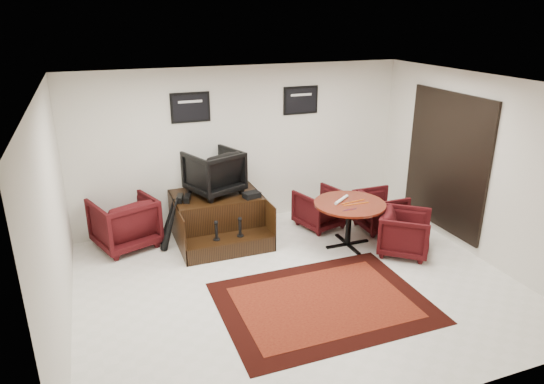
{
  "coord_description": "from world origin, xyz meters",
  "views": [
    {
      "loc": [
        -2.46,
        -5.5,
        3.63
      ],
      "look_at": [
        -0.05,
        0.9,
        1.09
      ],
      "focal_mm": 32.0,
      "sensor_mm": 36.0,
      "label": 1
    }
  ],
  "objects": [
    {
      "name": "shoes_pair",
      "position": [
        -1.22,
        1.86,
        0.8
      ],
      "size": [
        0.29,
        0.31,
        0.1
      ],
      "color": "black",
      "rests_on": "shine_podium"
    },
    {
      "name": "table_chair_corner",
      "position": [
        1.97,
        0.28,
        0.39
      ],
      "size": [
        1.02,
        1.03,
        0.78
      ],
      "primitive_type": "imported",
      "rotation": [
        0.0,
        0.0,
        0.9
      ],
      "color": "black",
      "rests_on": "ground"
    },
    {
      "name": "table_clutter",
      "position": [
        1.3,
        0.76,
        0.76
      ],
      "size": [
        0.57,
        0.33,
        0.01
      ],
      "color": "orange",
      "rests_on": "meeting_table"
    },
    {
      "name": "ground",
      "position": [
        0.0,
        0.0,
        0.0
      ],
      "size": [
        6.0,
        6.0,
        0.0
      ],
      "primitive_type": "plane",
      "color": "white",
      "rests_on": "ground"
    },
    {
      "name": "polish_kit",
      "position": [
        -0.13,
        1.62,
        0.8
      ],
      "size": [
        0.3,
        0.24,
        0.09
      ],
      "primitive_type": "cube",
      "rotation": [
        0.0,
        0.0,
        0.22
      ],
      "color": "black",
      "rests_on": "shine_podium"
    },
    {
      "name": "shine_podium",
      "position": [
        -0.65,
        1.9,
        0.35
      ],
      "size": [
        1.46,
        1.5,
        0.75
      ],
      "color": "black",
      "rests_on": "ground"
    },
    {
      "name": "table_chair_back",
      "position": [
        1.17,
        1.69,
        0.38
      ],
      "size": [
        0.9,
        0.86,
        0.76
      ],
      "primitive_type": "imported",
      "rotation": [
        0.0,
        0.0,
        3.42
      ],
      "color": "black",
      "rests_on": "ground"
    },
    {
      "name": "area_rug",
      "position": [
        0.13,
        -0.56,
        0.01
      ],
      "size": [
        2.71,
        2.03,
        0.01
      ],
      "color": "black",
      "rests_on": "ground"
    },
    {
      "name": "umbrella_black",
      "position": [
        -1.48,
        1.7,
        0.47
      ],
      "size": [
        0.35,
        0.13,
        0.93
      ],
      "primitive_type": null,
      "color": "black",
      "rests_on": "ground"
    },
    {
      "name": "paper_roll",
      "position": [
        1.18,
        0.95,
        0.78
      ],
      "size": [
        0.37,
        0.29,
        0.05
      ],
      "primitive_type": "cylinder",
      "rotation": [
        0.0,
        1.57,
        0.63
      ],
      "color": "white",
      "rests_on": "meeting_table"
    },
    {
      "name": "room_shell",
      "position": [
        0.41,
        0.12,
        1.79
      ],
      "size": [
        6.02,
        5.02,
        2.81
      ],
      "color": "silver",
      "rests_on": "ground"
    },
    {
      "name": "armchair_side",
      "position": [
        -2.16,
        2.1,
        0.47
      ],
      "size": [
        1.14,
        1.1,
        0.93
      ],
      "primitive_type": "imported",
      "rotation": [
        0.0,
        0.0,
        3.49
      ],
      "color": "black",
      "rests_on": "ground"
    },
    {
      "name": "shine_chair",
      "position": [
        -0.65,
        2.05,
        1.16
      ],
      "size": [
        1.01,
        0.98,
        0.82
      ],
      "primitive_type": "imported",
      "rotation": [
        0.0,
        0.0,
        3.51
      ],
      "color": "black",
      "rests_on": "shine_podium"
    },
    {
      "name": "table_chair_window",
      "position": [
        2.12,
        1.22,
        0.38
      ],
      "size": [
        0.69,
        0.74,
        0.76
      ],
      "primitive_type": "imported",
      "rotation": [
        0.0,
        0.0,
        1.57
      ],
      "color": "black",
      "rests_on": "ground"
    },
    {
      "name": "umbrella_hooked",
      "position": [
        -1.49,
        1.94,
        0.4
      ],
      "size": [
        0.3,
        0.11,
        0.81
      ],
      "primitive_type": null,
      "color": "black",
      "rests_on": "ground"
    },
    {
      "name": "meeting_table",
      "position": [
        1.27,
        0.84,
        0.66
      ],
      "size": [
        1.15,
        1.15,
        0.75
      ],
      "color": "#49190A",
      "rests_on": "ground"
    }
  ]
}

